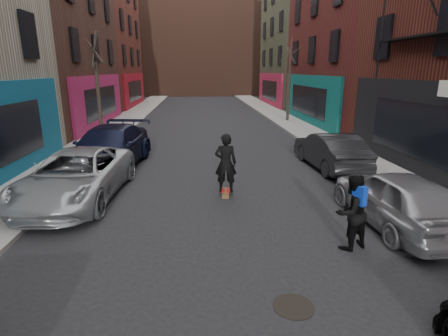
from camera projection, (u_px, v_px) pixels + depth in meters
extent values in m
cube|color=gray|center=(136.00, 113.00, 31.68)|extent=(2.50, 84.00, 0.13)
cube|color=gray|center=(272.00, 112.00, 32.60)|extent=(2.50, 84.00, 0.13)
cube|color=#47281E|center=(200.00, 49.00, 55.21)|extent=(40.00, 10.00, 14.00)
imported|color=#9A9EA2|center=(76.00, 176.00, 10.65)|extent=(2.81, 5.53, 1.50)
imported|color=black|center=(109.00, 148.00, 14.04)|extent=(3.04, 6.01, 1.67)
imported|color=gray|center=(397.00, 198.00, 8.84)|extent=(1.90, 4.37, 1.47)
imported|color=black|center=(330.00, 150.00, 14.08)|extent=(1.78, 4.50, 1.46)
cube|color=brown|center=(226.00, 193.00, 11.21)|extent=(0.30, 0.82, 0.10)
imported|color=black|center=(226.00, 163.00, 10.94)|extent=(0.73, 0.52, 1.89)
imported|color=black|center=(351.00, 212.00, 7.65)|extent=(1.01, 0.91, 1.71)
cube|color=#0C31B4|center=(360.00, 195.00, 7.37)|extent=(0.24, 0.33, 0.42)
cylinder|color=black|center=(293.00, 306.00, 5.91)|extent=(0.86, 0.86, 0.01)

